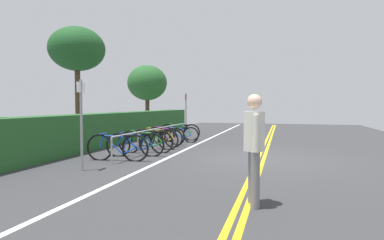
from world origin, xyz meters
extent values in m
cube|color=#353538|center=(0.00, 0.00, -0.03)|extent=(35.25, 12.61, 0.05)
cube|color=gold|center=(0.00, -0.08, 0.00)|extent=(31.73, 0.10, 0.00)
cube|color=gold|center=(0.00, 0.08, 0.00)|extent=(31.73, 0.10, 0.00)
cube|color=white|center=(0.00, 2.63, 0.00)|extent=(31.73, 0.12, 0.00)
cylinder|color=#9EA0A5|center=(-1.96, 3.70, 0.35)|extent=(0.05, 0.05, 0.71)
cylinder|color=#9EA0A5|center=(-0.37, 3.70, 0.35)|extent=(0.05, 0.05, 0.71)
cylinder|color=#9EA0A5|center=(1.23, 3.70, 0.35)|extent=(0.05, 0.05, 0.71)
cylinder|color=#9EA0A5|center=(2.83, 3.70, 0.35)|extent=(0.05, 0.05, 0.71)
cylinder|color=#9EA0A5|center=(4.43, 3.70, 0.35)|extent=(0.05, 0.05, 0.71)
cylinder|color=#9EA0A5|center=(1.23, 3.70, 0.71)|extent=(6.39, 0.04, 0.04)
torus|color=black|center=(-1.53, 4.32, 0.36)|extent=(0.14, 0.78, 0.77)
torus|color=black|center=(-1.41, 3.29, 0.36)|extent=(0.14, 0.78, 0.77)
cylinder|color=#1947B7|center=(-1.48, 3.93, 0.45)|extent=(0.10, 0.59, 0.53)
cylinder|color=#1947B7|center=(-1.48, 3.87, 0.68)|extent=(0.12, 0.70, 0.07)
cylinder|color=#1947B7|center=(-1.44, 3.59, 0.43)|extent=(0.06, 0.17, 0.48)
cylinder|color=#1947B7|center=(-1.43, 3.47, 0.28)|extent=(0.08, 0.38, 0.19)
cylinder|color=#1947B7|center=(-1.42, 3.41, 0.51)|extent=(0.06, 0.26, 0.33)
cylinder|color=#1947B7|center=(-1.52, 4.27, 0.53)|extent=(0.05, 0.14, 0.35)
cube|color=black|center=(-1.44, 3.52, 0.69)|extent=(0.10, 0.21, 0.05)
cylinder|color=#1947B7|center=(-1.52, 4.22, 0.75)|extent=(0.46, 0.08, 0.03)
torus|color=black|center=(-0.78, 4.15, 0.34)|extent=(0.25, 0.73, 0.74)
torus|color=black|center=(-0.51, 3.17, 0.34)|extent=(0.25, 0.73, 0.74)
cylinder|color=#1947B7|center=(-0.68, 3.78, 0.43)|extent=(0.19, 0.57, 0.51)
cylinder|color=#1947B7|center=(-0.66, 3.72, 0.65)|extent=(0.22, 0.68, 0.07)
cylinder|color=#1947B7|center=(-0.58, 3.45, 0.41)|extent=(0.08, 0.17, 0.46)
cylinder|color=#1947B7|center=(-0.55, 3.34, 0.27)|extent=(0.13, 0.37, 0.19)
cylinder|color=#1947B7|center=(-0.54, 3.28, 0.49)|extent=(0.10, 0.25, 0.31)
cylinder|color=#1947B7|center=(-0.77, 4.10, 0.50)|extent=(0.07, 0.14, 0.34)
cube|color=black|center=(-0.57, 3.39, 0.66)|extent=(0.13, 0.21, 0.05)
cylinder|color=#1947B7|center=(-0.75, 4.05, 0.72)|extent=(0.45, 0.15, 0.03)
torus|color=black|center=(-0.04, 4.15, 0.35)|extent=(0.22, 0.74, 0.75)
torus|color=black|center=(0.19, 3.13, 0.35)|extent=(0.22, 0.74, 0.75)
cylinder|color=#198C38|center=(0.05, 3.77, 0.43)|extent=(0.17, 0.59, 0.51)
cylinder|color=#198C38|center=(0.06, 3.70, 0.66)|extent=(0.19, 0.70, 0.07)
cylinder|color=#198C38|center=(0.13, 3.42, 0.41)|extent=(0.07, 0.17, 0.46)
cylinder|color=#198C38|center=(0.15, 3.31, 0.27)|extent=(0.12, 0.38, 0.19)
cylinder|color=#198C38|center=(0.17, 3.24, 0.49)|extent=(0.09, 0.26, 0.32)
cylinder|color=#198C38|center=(-0.03, 4.10, 0.51)|extent=(0.07, 0.14, 0.34)
cube|color=black|center=(0.14, 3.35, 0.67)|extent=(0.12, 0.21, 0.05)
cylinder|color=#198C38|center=(-0.01, 4.05, 0.72)|extent=(0.45, 0.13, 0.03)
torus|color=black|center=(0.83, 4.16, 0.34)|extent=(0.18, 0.73, 0.73)
torus|color=black|center=(1.00, 3.21, 0.34)|extent=(0.18, 0.73, 0.73)
cylinder|color=black|center=(0.90, 3.80, 0.42)|extent=(0.13, 0.55, 0.50)
cylinder|color=black|center=(0.91, 3.74, 0.64)|extent=(0.15, 0.65, 0.07)
cylinder|color=black|center=(0.95, 3.48, 0.40)|extent=(0.06, 0.16, 0.45)
cylinder|color=black|center=(0.97, 3.37, 0.26)|extent=(0.10, 0.35, 0.18)
cylinder|color=black|center=(0.98, 3.31, 0.48)|extent=(0.08, 0.24, 0.31)
cylinder|color=black|center=(0.84, 4.11, 0.50)|extent=(0.06, 0.14, 0.33)
cube|color=black|center=(0.96, 3.42, 0.65)|extent=(0.11, 0.21, 0.05)
cylinder|color=black|center=(0.85, 4.06, 0.71)|extent=(0.46, 0.11, 0.03)
torus|color=black|center=(1.62, 4.32, 0.33)|extent=(0.11, 0.71, 0.71)
torus|color=black|center=(1.71, 3.26, 0.33)|extent=(0.11, 0.71, 0.71)
cylinder|color=yellow|center=(1.65, 3.92, 0.41)|extent=(0.09, 0.61, 0.49)
cylinder|color=yellow|center=(1.66, 3.85, 0.62)|extent=(0.09, 0.72, 0.07)
cylinder|color=yellow|center=(1.68, 3.56, 0.39)|extent=(0.05, 0.17, 0.44)
cylinder|color=yellow|center=(1.69, 3.45, 0.25)|extent=(0.07, 0.39, 0.18)
cylinder|color=yellow|center=(1.70, 3.38, 0.47)|extent=(0.06, 0.26, 0.30)
cylinder|color=yellow|center=(1.63, 4.27, 0.48)|extent=(0.05, 0.14, 0.32)
cube|color=black|center=(1.69, 3.49, 0.64)|extent=(0.10, 0.21, 0.05)
cylinder|color=yellow|center=(1.63, 4.21, 0.69)|extent=(0.46, 0.07, 0.03)
torus|color=black|center=(2.54, 4.29, 0.32)|extent=(0.19, 0.70, 0.70)
torus|color=black|center=(2.36, 3.35, 0.32)|extent=(0.19, 0.70, 0.70)
cylinder|color=purple|center=(2.47, 3.94, 0.40)|extent=(0.14, 0.55, 0.48)
cylinder|color=purple|center=(2.46, 3.88, 0.61)|extent=(0.16, 0.65, 0.07)
cylinder|color=purple|center=(2.41, 3.62, 0.39)|extent=(0.07, 0.16, 0.43)
cylinder|color=purple|center=(2.39, 3.51, 0.25)|extent=(0.10, 0.35, 0.18)
cylinder|color=purple|center=(2.38, 3.45, 0.46)|extent=(0.08, 0.24, 0.30)
cylinder|color=purple|center=(2.53, 4.25, 0.48)|extent=(0.06, 0.13, 0.32)
cube|color=black|center=(2.40, 3.56, 0.63)|extent=(0.12, 0.21, 0.05)
cylinder|color=purple|center=(2.52, 4.20, 0.68)|extent=(0.46, 0.11, 0.03)
torus|color=black|center=(3.18, 4.08, 0.31)|extent=(0.09, 0.67, 0.67)
torus|color=black|center=(3.24, 3.03, 0.31)|extent=(0.09, 0.67, 0.67)
cylinder|color=#1947B7|center=(3.20, 3.68, 0.38)|extent=(0.07, 0.60, 0.46)
cylinder|color=#1947B7|center=(3.21, 3.62, 0.58)|extent=(0.07, 0.72, 0.07)
cylinder|color=#1947B7|center=(3.22, 3.33, 0.37)|extent=(0.04, 0.17, 0.41)
cylinder|color=#1947B7|center=(3.23, 3.21, 0.24)|extent=(0.05, 0.38, 0.17)
cylinder|color=#1947B7|center=(3.23, 3.14, 0.44)|extent=(0.05, 0.26, 0.29)
cylinder|color=#1947B7|center=(3.19, 4.03, 0.45)|extent=(0.04, 0.14, 0.30)
cube|color=black|center=(3.23, 3.26, 0.60)|extent=(0.09, 0.20, 0.05)
cylinder|color=#1947B7|center=(3.19, 3.97, 0.65)|extent=(0.46, 0.05, 0.03)
torus|color=black|center=(3.81, 4.25, 0.34)|extent=(0.20, 0.74, 0.74)
torus|color=black|center=(4.02, 3.22, 0.34)|extent=(0.20, 0.74, 0.74)
cylinder|color=#198C38|center=(3.89, 3.86, 0.43)|extent=(0.16, 0.59, 0.51)
cylinder|color=#198C38|center=(3.90, 3.80, 0.65)|extent=(0.18, 0.70, 0.07)
cylinder|color=#198C38|center=(3.96, 3.52, 0.41)|extent=(0.07, 0.17, 0.46)
cylinder|color=#198C38|center=(3.98, 3.40, 0.27)|extent=(0.11, 0.38, 0.19)
cylinder|color=#198C38|center=(4.00, 3.34, 0.49)|extent=(0.09, 0.26, 0.31)
cylinder|color=#198C38|center=(3.82, 4.20, 0.51)|extent=(0.06, 0.14, 0.34)
cube|color=black|center=(3.97, 3.45, 0.66)|extent=(0.12, 0.21, 0.05)
cylinder|color=#198C38|center=(3.83, 4.14, 0.72)|extent=(0.46, 0.12, 0.03)
cylinder|color=slate|center=(-4.32, -0.13, 0.43)|extent=(0.14, 0.14, 0.85)
cylinder|color=slate|center=(-4.59, -0.19, 0.43)|extent=(0.14, 0.14, 0.85)
cylinder|color=silver|center=(-4.45, -0.16, 1.15)|extent=(0.32, 0.32, 0.60)
sphere|color=beige|center=(-4.45, -0.16, 1.60)|extent=(0.23, 0.23, 0.23)
cylinder|color=silver|center=(-4.26, -0.12, 1.13)|extent=(0.09, 0.09, 0.55)
cylinder|color=silver|center=(-4.65, -0.21, 1.13)|extent=(0.09, 0.09, 0.55)
cylinder|color=gray|center=(-2.89, 3.95, 1.07)|extent=(0.06, 0.06, 2.14)
cube|color=white|center=(-2.89, 3.95, 1.96)|extent=(0.36, 0.08, 0.24)
cylinder|color=gray|center=(4.80, 3.71, 1.04)|extent=(0.06, 0.06, 2.08)
cube|color=red|center=(4.80, 3.71, 1.90)|extent=(0.36, 0.09, 0.24)
cube|color=#235626|center=(2.73, 5.94, 0.62)|extent=(15.39, 0.88, 1.23)
cylinder|color=#473323|center=(2.49, 7.83, 1.54)|extent=(0.22, 0.22, 3.08)
ellipsoid|color=#1C4C21|center=(2.49, 7.83, 3.91)|extent=(2.34, 2.34, 1.85)
cylinder|color=#473323|center=(9.13, 7.53, 0.97)|extent=(0.25, 0.25, 1.94)
ellipsoid|color=#235626|center=(9.13, 7.53, 2.91)|extent=(2.44, 2.44, 2.17)
camera|label=1|loc=(-9.41, -0.57, 1.55)|focal=30.11mm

